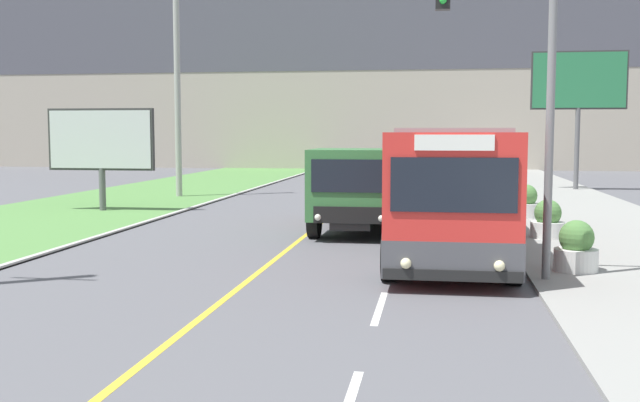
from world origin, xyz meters
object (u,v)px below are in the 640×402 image
traffic_light_mast (519,71)px  city_bus (448,187)px  planter_round_second (548,221)px  planter_round_near (576,249)px  planter_round_far (514,192)px  dump_truck (358,190)px  planter_round_third (526,203)px  utility_pole_far (177,73)px  billboard_large (579,85)px  billboard_small (101,142)px

traffic_light_mast → city_bus: bearing=105.6°
traffic_light_mast → planter_round_second: (1.48, 5.96, -3.56)m
planter_round_near → planter_round_far: planter_round_near is taller
dump_truck → planter_round_third: dump_truck is taller
city_bus → utility_pole_far: 18.30m
planter_round_third → city_bus: bearing=-112.4°
city_bus → utility_pole_far: size_ratio=1.08×
utility_pole_far → planter_round_near: 22.68m
traffic_light_mast → planter_round_near: size_ratio=6.16×
billboard_large → planter_round_third: billboard_large is taller
dump_truck → planter_round_near: size_ratio=6.17×
traffic_light_mast → planter_round_near: traffic_light_mast is taller
planter_round_far → city_bus: bearing=-103.7°
billboard_small → planter_round_near: bearing=-34.3°
billboard_small → planter_round_far: 16.21m
planter_round_near → planter_round_third: 9.97m
dump_truck → billboard_small: bearing=154.6°
billboard_large → planter_round_second: billboard_large is taller
dump_truck → planter_round_near: 7.57m
planter_round_second → city_bus: bearing=-149.9°
utility_pole_far → billboard_small: utility_pole_far is taller
city_bus → planter_round_far: city_bus is taller
billboard_large → planter_round_second: (-3.96, -18.24, -4.72)m
dump_truck → planter_round_second: dump_truck is taller
planter_round_near → planter_round_second: size_ratio=1.01×
city_bus → billboard_large: size_ratio=1.71×
utility_pole_far → planter_round_far: size_ratio=10.56×
dump_truck → planter_round_near: dump_truck is taller
utility_pole_far → billboard_small: (-0.72, -6.41, -3.00)m
planter_round_third → planter_round_second: bearing=-89.9°
city_bus → planter_round_far: bearing=76.3°
planter_round_third → planter_round_near: bearing=-90.7°
planter_round_near → planter_round_second: planter_round_near is taller
planter_round_second → billboard_large: bearing=77.7°
city_bus → planter_round_far: (2.80, 11.54, -0.99)m
utility_pole_far → planter_round_far: (14.68, -1.78, -5.05)m
traffic_light_mast → planter_round_second: bearing=76.1°
planter_round_far → planter_round_near: bearing=-90.9°
planter_round_near → traffic_light_mast: bearing=-143.9°
utility_pole_far → billboard_large: (18.54, 6.48, -0.33)m
planter_round_third → utility_pole_far: bearing=155.1°
city_bus → planter_round_near: (2.57, -3.42, -0.99)m
city_bus → utility_pole_far: utility_pole_far is taller
city_bus → utility_pole_far: (-11.88, 13.32, 4.06)m
planter_round_near → planter_round_second: 4.99m
city_bus → billboard_small: 14.41m
city_bus → billboard_small: bearing=151.2°
planter_round_second → traffic_light_mast: bearing=-103.9°
city_bus → utility_pole_far: bearing=131.7°
dump_truck → planter_round_second: 5.32m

